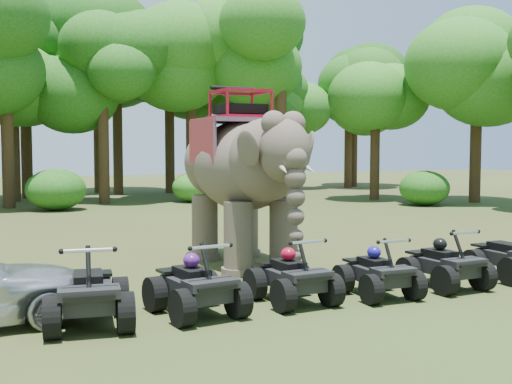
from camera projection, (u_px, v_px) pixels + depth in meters
The scene contains 24 objects.
ground at pixel (278, 286), 13.48m from camera, with size 110.00×110.00×0.00m, color #47381E.
elephant at pixel (242, 176), 15.73m from camera, with size 2.31×5.25×4.41m, color brown, non-canonical shape.
atv_0 at pixel (88, 284), 10.41m from camera, with size 1.36×1.86×1.38m, color black, non-canonical shape.
atv_1 at pixel (195, 277), 11.10m from camera, with size 1.29×1.77×1.31m, color black, non-canonical shape.
atv_2 at pixel (292, 269), 11.95m from camera, with size 1.24×1.71×1.26m, color black, non-canonical shape.
atv_3 at pixel (378, 266), 12.47m from camera, with size 1.18×1.61×1.20m, color black, non-canonical shape.
atv_4 at pixel (445, 258), 13.24m from camera, with size 1.24×1.70×1.26m, color black, non-canonical shape.
atv_5 at pixel (510, 250), 14.12m from camera, with size 1.26×1.73×1.28m, color black, non-canonical shape.
tree_0 at pixel (103, 119), 32.92m from camera, with size 6.11×6.11×8.72m, color #195114, non-canonical shape.
tree_1 at pixel (191, 111), 36.33m from camera, with size 6.91×6.91×9.87m, color #195114, non-canonical shape.
tree_2 at pixel (281, 108), 34.16m from camera, with size 6.98×6.98×9.97m, color #195114, non-canonical shape.
tree_3 at pixel (375, 131), 35.32m from camera, with size 5.35×5.35×7.64m, color #195114, non-canonical shape.
tree_4 at pixel (476, 112), 33.47m from camera, with size 6.66×6.66×9.51m, color #195114, non-canonical shape.
tree_25 at pixel (7, 108), 30.48m from camera, with size 6.67×6.67×9.53m, color #195114, non-canonical shape.
tree_26 at pixel (354, 121), 47.11m from camera, with size 6.72×6.72×9.60m, color #195114, non-canonical shape.
tree_27 at pixel (282, 137), 44.43m from camera, with size 5.05×5.05×7.22m, color #195114, non-canonical shape.
tree_31 at pixel (259, 109), 41.58m from camera, with size 7.51×7.51×10.73m, color #195114, non-canonical shape.
tree_32 at pixel (170, 114), 40.54m from camera, with size 6.98×6.98×9.98m, color #195114, non-canonical shape.
tree_34 at pixel (25, 104), 36.24m from camera, with size 7.51×7.51×10.73m, color #195114, non-canonical shape.
tree_35 at pixel (348, 130), 45.79m from camera, with size 5.76×5.76×8.23m, color #195114, non-canonical shape.
tree_36 at pixel (98, 108), 40.56m from camera, with size 7.59×7.59×10.84m, color #195114, non-canonical shape.
tree_38 at pixel (117, 116), 39.29m from camera, with size 6.79×6.79×9.70m, color #195114, non-canonical shape.
tree_39 at pixel (14, 121), 34.26m from camera, with size 6.05×6.05×8.65m, color #195114, non-canonical shape.
tree_40 at pixel (273, 137), 41.96m from camera, with size 5.03×5.03×7.18m, color #195114, non-canonical shape.
Camera 1 is at (-5.59, -12.08, 2.91)m, focal length 45.00 mm.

